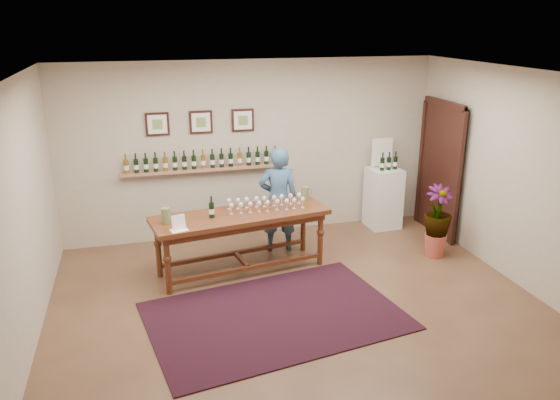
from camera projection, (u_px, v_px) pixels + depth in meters
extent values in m
plane|color=brown|center=(297.00, 303.00, 6.82)|extent=(6.00, 6.00, 0.00)
plane|color=beige|center=(252.00, 149.00, 8.67)|extent=(6.00, 0.00, 6.00)
plane|color=beige|center=(394.00, 297.00, 4.09)|extent=(6.00, 0.00, 6.00)
plane|color=beige|center=(20.00, 220.00, 5.64)|extent=(0.00, 5.00, 5.00)
plane|color=beige|center=(518.00, 178.00, 7.11)|extent=(0.00, 5.00, 5.00)
plane|color=beige|center=(299.00, 75.00, 5.93)|extent=(6.00, 6.00, 0.00)
cube|color=tan|center=(204.00, 169.00, 8.47)|extent=(2.50, 0.16, 0.04)
cube|color=black|center=(442.00, 171.00, 8.77)|extent=(0.10, 1.00, 2.10)
cube|color=black|center=(439.00, 171.00, 8.76)|extent=(0.04, 1.12, 2.22)
cube|color=black|center=(157.00, 124.00, 8.14)|extent=(0.35, 0.03, 0.35)
cube|color=white|center=(157.00, 124.00, 8.12)|extent=(0.28, 0.01, 0.28)
cube|color=#79984C|center=(157.00, 124.00, 8.12)|extent=(0.15, 0.00, 0.15)
cube|color=black|center=(201.00, 122.00, 8.30)|extent=(0.35, 0.03, 0.35)
cube|color=white|center=(201.00, 122.00, 8.28)|extent=(0.28, 0.01, 0.28)
cube|color=#79984C|center=(201.00, 122.00, 8.28)|extent=(0.15, 0.00, 0.15)
cube|color=black|center=(243.00, 120.00, 8.46)|extent=(0.35, 0.03, 0.35)
cube|color=white|center=(243.00, 120.00, 8.44)|extent=(0.28, 0.01, 0.28)
cube|color=#79984C|center=(243.00, 120.00, 8.44)|extent=(0.15, 0.00, 0.15)
cube|color=#400E0B|center=(275.00, 316.00, 6.51)|extent=(3.21, 2.40, 0.02)
cube|color=#4C1A13|center=(241.00, 215.00, 7.45)|extent=(2.51, 1.14, 0.07)
cube|color=#4C1A13|center=(241.00, 221.00, 7.47)|extent=(2.36, 0.99, 0.11)
cylinder|color=#4C1A13|center=(168.00, 266.00, 6.92)|extent=(0.09, 0.09, 0.79)
cylinder|color=#4C1A13|center=(320.00, 239.00, 7.77)|extent=(0.09, 0.09, 0.79)
cylinder|color=#4C1A13|center=(158.00, 250.00, 7.39)|extent=(0.09, 0.09, 0.79)
cylinder|color=#4C1A13|center=(303.00, 226.00, 8.25)|extent=(0.09, 0.09, 0.79)
cube|color=#4C1A13|center=(249.00, 268.00, 7.42)|extent=(2.18, 0.40, 0.05)
cube|color=#4C1A13|center=(235.00, 253.00, 7.90)|extent=(2.18, 0.40, 0.05)
cube|color=#4C1A13|center=(242.00, 260.00, 7.66)|extent=(0.14, 0.55, 0.05)
cube|color=white|center=(179.00, 222.00, 6.83)|extent=(0.25, 0.21, 0.19)
cube|color=white|center=(383.00, 198.00, 9.19)|extent=(0.54, 0.54, 1.01)
cube|color=white|center=(382.00, 152.00, 9.06)|extent=(0.37, 0.04, 0.51)
cone|color=#B14B3B|center=(435.00, 245.00, 8.12)|extent=(0.33, 0.33, 0.34)
imported|color=#173315|center=(438.00, 215.00, 7.97)|extent=(0.51, 0.51, 0.60)
imported|color=#375C83|center=(278.00, 199.00, 8.16)|extent=(0.65, 0.48, 1.61)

